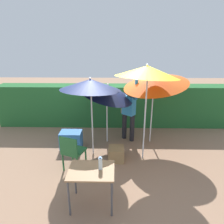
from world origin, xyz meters
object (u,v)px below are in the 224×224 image
at_px(umbrella_yellow, 147,72).
at_px(cooler_box, 71,140).
at_px(person_vendor, 129,111).
at_px(crate_cardboard, 116,154).
at_px(umbrella_orange, 91,85).
at_px(umbrella_rainbow, 107,90).
at_px(umbrella_navy, 155,80).
at_px(bottle_water, 100,163).
at_px(chair_plastic, 72,151).
at_px(folding_table, 91,174).

distance_m(umbrella_yellow, cooler_box, 2.82).
xyz_separation_m(person_vendor, crate_cardboard, (-0.36, -1.15, -0.76)).
bearing_deg(umbrella_orange, umbrella_rainbow, 62.49).
xyz_separation_m(umbrella_rainbow, umbrella_yellow, (0.94, -0.89, 0.63)).
relative_size(umbrella_navy, person_vendor, 1.22).
distance_m(umbrella_orange, bottle_water, 2.03).
bearing_deg(umbrella_orange, umbrella_navy, 22.35).
relative_size(umbrella_navy, chair_plastic, 2.58).
bearing_deg(umbrella_rainbow, crate_cardboard, -75.91).
height_order(umbrella_rainbow, person_vendor, umbrella_rainbow).
relative_size(chair_plastic, bottle_water, 3.71).
bearing_deg(bottle_water, folding_table, -170.14).
bearing_deg(umbrella_yellow, umbrella_rainbow, 136.48).
bearing_deg(person_vendor, umbrella_yellow, -72.60).
bearing_deg(umbrella_orange, umbrella_yellow, -8.00).
distance_m(umbrella_navy, chair_plastic, 2.84).
bearing_deg(umbrella_navy, cooler_box, -170.76).
bearing_deg(chair_plastic, umbrella_yellow, 18.08).
relative_size(umbrella_orange, person_vendor, 1.10).
xyz_separation_m(umbrella_yellow, folding_table, (-1.12, -1.57, -1.56)).
xyz_separation_m(chair_plastic, folding_table, (0.57, -1.02, 0.15)).
bearing_deg(person_vendor, chair_plastic, -131.21).
relative_size(cooler_box, folding_table, 0.74).
xyz_separation_m(umbrella_rainbow, folding_table, (-0.18, -2.46, -0.93)).
distance_m(crate_cardboard, bottle_water, 1.59).
relative_size(umbrella_rainbow, umbrella_navy, 0.87).
bearing_deg(folding_table, cooler_box, 112.10).
distance_m(umbrella_rainbow, folding_table, 2.63).
xyz_separation_m(umbrella_orange, umbrella_navy, (1.67, 0.69, 0.00)).
height_order(umbrella_orange, chair_plastic, umbrella_orange).
xyz_separation_m(person_vendor, cooler_box, (-1.64, -0.52, -0.70)).
bearing_deg(person_vendor, folding_table, -107.19).
distance_m(umbrella_rainbow, person_vendor, 0.90).
distance_m(umbrella_rainbow, bottle_water, 2.54).
xyz_separation_m(umbrella_orange, chair_plastic, (-0.38, -0.73, -1.37)).
bearing_deg(umbrella_yellow, chair_plastic, -161.92).
bearing_deg(crate_cardboard, cooler_box, 153.67).
xyz_separation_m(cooler_box, bottle_water, (1.00, -2.04, 0.62)).
distance_m(umbrella_yellow, crate_cardboard, 2.15).
bearing_deg(crate_cardboard, umbrella_orange, 152.82).
relative_size(umbrella_orange, umbrella_navy, 0.90).
height_order(cooler_box, folding_table, folding_table).
distance_m(person_vendor, crate_cardboard, 1.42).
bearing_deg(cooler_box, folding_table, -67.90).
xyz_separation_m(umbrella_navy, cooler_box, (-2.32, -0.38, -1.64)).
height_order(person_vendor, chair_plastic, person_vendor).
relative_size(folding_table, bottle_water, 3.33).
bearing_deg(cooler_box, person_vendor, 17.59).
distance_m(person_vendor, bottle_water, 2.63).
bearing_deg(umbrella_navy, folding_table, -121.20).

